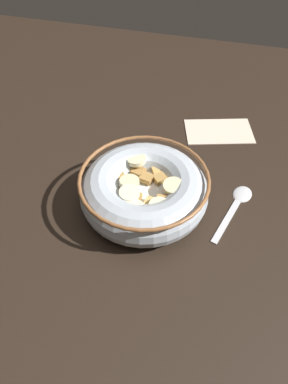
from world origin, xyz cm
name	(u,v)px	position (x,y,z in cm)	size (l,w,h in cm)	color
ground_plane	(144,209)	(0.00, 0.00, -1.00)	(121.67, 121.67, 2.00)	black
cereal_bowl	(144,190)	(0.00, 0.01, 3.38)	(19.91, 19.91, 6.32)	#B2BCC6
spoon	(238,200)	(-14.63, -4.55, 0.34)	(5.78, 13.57, 0.80)	silver
folded_napkin	(219,131)	(-9.36, -21.91, 0.15)	(12.90, 7.74, 0.30)	beige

